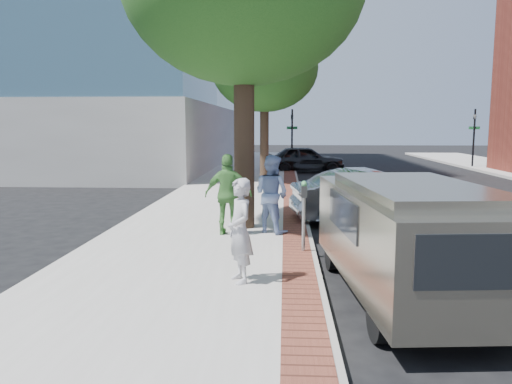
# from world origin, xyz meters

# --- Properties ---
(ground) EXTENTS (120.00, 120.00, 0.00)m
(ground) POSITION_xyz_m (0.00, 0.00, 0.00)
(ground) COLOR black
(ground) RESTS_ON ground
(sidewalk) EXTENTS (5.00, 60.00, 0.15)m
(sidewalk) POSITION_xyz_m (-1.50, 8.00, 0.07)
(sidewalk) COLOR #9E9991
(sidewalk) RESTS_ON ground
(brick_strip) EXTENTS (0.60, 60.00, 0.01)m
(brick_strip) POSITION_xyz_m (0.70, 8.00, 0.15)
(brick_strip) COLOR brown
(brick_strip) RESTS_ON sidewalk
(curb) EXTENTS (0.10, 60.00, 0.15)m
(curb) POSITION_xyz_m (1.05, 8.00, 0.07)
(curb) COLOR gray
(curb) RESTS_ON ground
(office_base) EXTENTS (18.20, 22.20, 4.00)m
(office_base) POSITION_xyz_m (-13.00, 22.00, 2.00)
(office_base) COLOR gray
(office_base) RESTS_ON ground
(signal_near) EXTENTS (0.70, 0.15, 3.80)m
(signal_near) POSITION_xyz_m (0.90, 22.00, 2.25)
(signal_near) COLOR black
(signal_near) RESTS_ON ground
(signal_far) EXTENTS (0.70, 0.15, 3.80)m
(signal_far) POSITION_xyz_m (12.50, 22.00, 2.25)
(signal_far) COLOR black
(signal_far) RESTS_ON ground
(tree_far) EXTENTS (4.80, 4.80, 7.14)m
(tree_far) POSITION_xyz_m (-0.50, 12.00, 5.30)
(tree_far) COLOR black
(tree_far) RESTS_ON sidewalk
(parking_meter) EXTENTS (0.12, 0.32, 1.47)m
(parking_meter) POSITION_xyz_m (0.83, -0.55, 1.21)
(parking_meter) COLOR gray
(parking_meter) RESTS_ON sidewalk
(person_gray) EXTENTS (0.65, 0.76, 1.75)m
(person_gray) POSITION_xyz_m (-0.31, -2.66, 1.03)
(person_gray) COLOR #ABAAAF
(person_gray) RESTS_ON sidewalk
(person_officer) EXTENTS (1.17, 1.13, 1.91)m
(person_officer) POSITION_xyz_m (0.11, 1.31, 1.10)
(person_officer) COLOR #8199C8
(person_officer) RESTS_ON sidewalk
(person_green) EXTENTS (1.15, 0.49, 1.94)m
(person_green) POSITION_xyz_m (-0.91, 0.99, 1.12)
(person_green) COLOR #4C8D40
(person_green) RESTS_ON sidewalk
(sedan_silver) EXTENTS (4.85, 2.25, 1.54)m
(sedan_silver) POSITION_xyz_m (2.99, 3.28, 0.77)
(sedan_silver) COLOR #B8BCC0
(sedan_silver) RESTS_ON ground
(bg_car) EXTENTS (4.77, 2.28, 1.57)m
(bg_car) POSITION_xyz_m (1.63, 18.87, 0.79)
(bg_car) COLOR black
(bg_car) RESTS_ON ground
(van) EXTENTS (2.43, 5.30, 1.90)m
(van) POSITION_xyz_m (2.36, -2.73, 1.04)
(van) COLOR gray
(van) RESTS_ON ground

